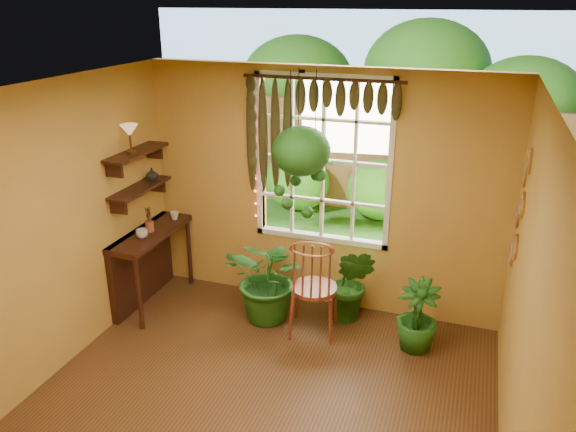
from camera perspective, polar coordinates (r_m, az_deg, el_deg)
name	(u,v)px	position (r m, az deg, el deg)	size (l,w,h in m)	color
floor	(244,429)	(4.99, -4.52, -20.80)	(4.50, 4.50, 0.00)	#553918
ceiling	(232,103)	(3.76, -5.73, 11.34)	(4.50, 4.50, 0.00)	white
wall_back	(322,192)	(6.16, 3.43, 2.41)	(4.00, 4.00, 0.00)	#BF9241
wall_left	(23,249)	(5.29, -25.33, -3.02)	(4.50, 4.50, 0.00)	#BF9241
wall_right	(528,335)	(3.94, 23.19, -11.06)	(4.50, 4.50, 0.00)	#BF9241
window	(323,161)	(6.08, 3.58, 5.62)	(1.52, 0.10, 1.86)	white
valance_vine	(313,109)	(5.86, 2.57, 10.83)	(1.70, 0.12, 1.10)	#35170E
string_lights	(254,152)	(6.23, -3.43, 6.47)	(0.03, 0.03, 1.54)	#FF2633
wall_plates	(519,210)	(5.48, 22.42, 0.53)	(0.04, 0.32, 1.10)	beige
counter_ledge	(145,258)	(6.67, -14.36, -4.13)	(0.40, 1.20, 0.90)	#35170E
shelf_lower	(140,188)	(6.34, -14.79, 2.76)	(0.25, 0.90, 0.04)	#35170E
shelf_upper	(137,153)	(6.23, -15.14, 6.25)	(0.25, 0.90, 0.04)	#35170E
backyard	(404,119)	(10.53, 11.71, 9.64)	(14.00, 10.00, 12.00)	#1F5016
windsor_chair	(313,301)	(5.95, 2.60, -8.62)	(0.55, 0.58, 1.30)	brown
potted_plant_left	(271,279)	(6.11, -1.79, -6.39)	(0.90, 0.78, 1.00)	#1D4813
potted_plant_mid	(352,284)	(6.17, 6.50, -6.84)	(0.49, 0.40, 0.89)	#1D4813
potted_plant_right	(417,316)	(5.84, 12.98, -9.85)	(0.42, 0.42, 0.75)	#1D4813
hanging_basket	(301,157)	(5.75, 1.36, 6.03)	(0.60, 0.60, 1.48)	black
cup_a	(142,234)	(6.30, -14.63, -1.74)	(0.13, 0.13, 0.10)	silver
cup_b	(174,216)	(6.73, -11.46, 0.04)	(0.10, 0.10, 0.09)	beige
brush_jar	(149,220)	(6.42, -13.96, -0.35)	(0.10, 0.10, 0.36)	#994A2C
shelf_vase	(152,174)	(6.51, -13.65, 4.16)	(0.14, 0.14, 0.14)	#B2AD99
tiffany_lamp	(129,132)	(6.08, -15.81, 8.19)	(0.18, 0.18, 0.31)	brown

